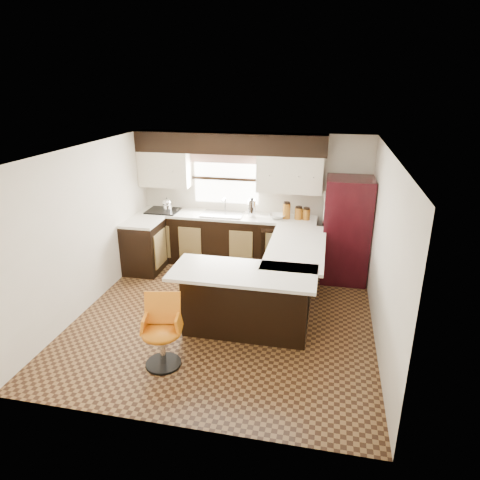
% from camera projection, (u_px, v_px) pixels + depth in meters
% --- Properties ---
extents(floor, '(4.40, 4.40, 0.00)m').
position_uv_depth(floor, '(226.00, 315.00, 6.30)').
color(floor, '#49301A').
rests_on(floor, ground).
extents(ceiling, '(4.40, 4.40, 0.00)m').
position_uv_depth(ceiling, '(223.00, 151.00, 5.46)').
color(ceiling, silver).
rests_on(ceiling, wall_back).
extents(wall_back, '(4.40, 0.00, 4.40)m').
position_uv_depth(wall_back, '(253.00, 198.00, 7.89)').
color(wall_back, beige).
rests_on(wall_back, floor).
extents(wall_front, '(4.40, 0.00, 4.40)m').
position_uv_depth(wall_front, '(166.00, 322.00, 3.86)').
color(wall_front, beige).
rests_on(wall_front, floor).
extents(wall_left, '(0.00, 4.40, 4.40)m').
position_uv_depth(wall_left, '(86.00, 229.00, 6.28)').
color(wall_left, beige).
rests_on(wall_left, floor).
extents(wall_right, '(0.00, 4.40, 4.40)m').
position_uv_depth(wall_right, '(384.00, 251.00, 5.47)').
color(wall_right, beige).
rests_on(wall_right, floor).
extents(base_cab_back, '(3.30, 0.60, 0.90)m').
position_uv_depth(base_cab_back, '(226.00, 240.00, 7.97)').
color(base_cab_back, black).
rests_on(base_cab_back, floor).
extents(base_cab_left, '(0.60, 0.70, 0.90)m').
position_uv_depth(base_cab_left, '(144.00, 247.00, 7.63)').
color(base_cab_left, black).
rests_on(base_cab_left, floor).
extents(counter_back, '(3.30, 0.60, 0.04)m').
position_uv_depth(counter_back, '(226.00, 216.00, 7.80)').
color(counter_back, silver).
rests_on(counter_back, base_cab_back).
extents(counter_left, '(0.60, 0.70, 0.04)m').
position_uv_depth(counter_left, '(142.00, 222.00, 7.47)').
color(counter_left, silver).
rests_on(counter_left, base_cab_left).
extents(soffit, '(3.40, 0.35, 0.36)m').
position_uv_depth(soffit, '(229.00, 143.00, 7.45)').
color(soffit, black).
rests_on(soffit, wall_back).
extents(upper_cab_left, '(0.94, 0.35, 0.64)m').
position_uv_depth(upper_cab_left, '(165.00, 169.00, 7.86)').
color(upper_cab_left, beige).
rests_on(upper_cab_left, wall_back).
extents(upper_cab_right, '(1.14, 0.35, 0.64)m').
position_uv_depth(upper_cab_right, '(290.00, 174.00, 7.42)').
color(upper_cab_right, beige).
rests_on(upper_cab_right, wall_back).
extents(window_pane, '(1.20, 0.02, 0.90)m').
position_uv_depth(window_pane, '(226.00, 179.00, 7.85)').
color(window_pane, white).
rests_on(window_pane, wall_back).
extents(valance, '(1.30, 0.06, 0.18)m').
position_uv_depth(valance, '(225.00, 158.00, 7.68)').
color(valance, '#D19B93').
rests_on(valance, wall_back).
extents(sink, '(0.75, 0.45, 0.03)m').
position_uv_depth(sink, '(223.00, 214.00, 7.78)').
color(sink, '#B2B2B7').
rests_on(sink, counter_back).
extents(dishwasher, '(0.58, 0.03, 0.78)m').
position_uv_depth(dishwasher, '(277.00, 251.00, 7.52)').
color(dishwasher, black).
rests_on(dishwasher, floor).
extents(cooktop, '(0.58, 0.50, 0.02)m').
position_uv_depth(cooktop, '(163.00, 211.00, 8.00)').
color(cooktop, black).
rests_on(cooktop, counter_back).
extents(peninsula_long, '(0.60, 1.95, 0.90)m').
position_uv_depth(peninsula_long, '(292.00, 275.00, 6.54)').
color(peninsula_long, black).
rests_on(peninsula_long, floor).
extents(peninsula_return, '(1.65, 0.60, 0.90)m').
position_uv_depth(peninsula_return, '(246.00, 302.00, 5.75)').
color(peninsula_return, black).
rests_on(peninsula_return, floor).
extents(counter_pen_long, '(0.84, 1.95, 0.04)m').
position_uv_depth(counter_pen_long, '(297.00, 247.00, 6.36)').
color(counter_pen_long, silver).
rests_on(counter_pen_long, peninsula_long).
extents(counter_pen_return, '(1.89, 0.84, 0.04)m').
position_uv_depth(counter_pen_return, '(243.00, 273.00, 5.50)').
color(counter_pen_return, silver).
rests_on(counter_pen_return, peninsula_return).
extents(refrigerator, '(0.76, 0.73, 1.78)m').
position_uv_depth(refrigerator, '(346.00, 230.00, 7.17)').
color(refrigerator, black).
rests_on(refrigerator, floor).
extents(bar_chair, '(0.56, 0.56, 0.88)m').
position_uv_depth(bar_chair, '(161.00, 333.00, 5.05)').
color(bar_chair, orange).
rests_on(bar_chair, floor).
extents(kettle, '(0.18, 0.18, 0.24)m').
position_uv_depth(kettle, '(167.00, 204.00, 7.94)').
color(kettle, silver).
rests_on(kettle, cooktop).
extents(percolator, '(0.14, 0.14, 0.31)m').
position_uv_depth(percolator, '(252.00, 208.00, 7.65)').
color(percolator, silver).
rests_on(percolator, counter_back).
extents(mixing_bowl, '(0.31, 0.31, 0.07)m').
position_uv_depth(mixing_bowl, '(277.00, 216.00, 7.60)').
color(mixing_bowl, white).
rests_on(mixing_bowl, counter_back).
extents(canister_large, '(0.13, 0.13, 0.27)m').
position_uv_depth(canister_large, '(286.00, 211.00, 7.55)').
color(canister_large, '#935816').
rests_on(canister_large, counter_back).
extents(canister_med, '(0.14, 0.14, 0.20)m').
position_uv_depth(canister_med, '(299.00, 214.00, 7.52)').
color(canister_med, '#935816').
rests_on(canister_med, counter_back).
extents(canister_small, '(0.13, 0.13, 0.19)m').
position_uv_depth(canister_small, '(306.00, 214.00, 7.50)').
color(canister_small, '#935816').
rests_on(canister_small, counter_back).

